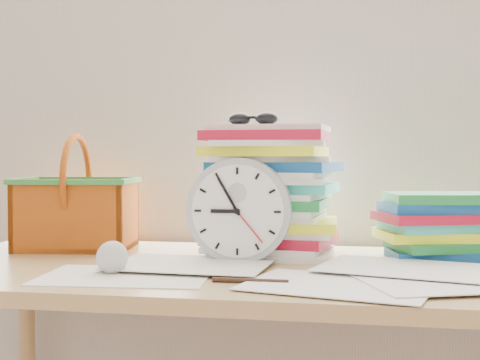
% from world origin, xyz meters
% --- Properties ---
extents(curtain, '(2.40, 0.01, 2.50)m').
position_xyz_m(curtain, '(0.00, 1.98, 1.30)').
color(curtain, beige).
rests_on(curtain, room_shell).
extents(desk, '(1.40, 0.70, 0.75)m').
position_xyz_m(desk, '(0.00, 1.60, 0.68)').
color(desk, '#AC8850').
rests_on(desk, ground).
extents(paper_stack, '(0.33, 0.28, 0.31)m').
position_xyz_m(paper_stack, '(0.06, 1.77, 0.90)').
color(paper_stack, white).
rests_on(paper_stack, desk).
extents(clock, '(0.23, 0.05, 0.23)m').
position_xyz_m(clock, '(0.00, 1.64, 0.87)').
color(clock, '#A8AEB4').
rests_on(clock, desk).
extents(sunglasses, '(0.16, 0.14, 0.03)m').
position_xyz_m(sunglasses, '(0.01, 1.75, 1.07)').
color(sunglasses, black).
rests_on(sunglasses, paper_stack).
extents(book_stack, '(0.30, 0.25, 0.15)m').
position_xyz_m(book_stack, '(0.44, 1.76, 0.83)').
color(book_stack, white).
rests_on(book_stack, desk).
extents(basket, '(0.31, 0.26, 0.29)m').
position_xyz_m(basket, '(-0.45, 1.78, 0.89)').
color(basket, '#C35A13').
rests_on(basket, desk).
extents(crumpled_ball, '(0.07, 0.07, 0.07)m').
position_xyz_m(crumpled_ball, '(-0.22, 1.45, 0.78)').
color(crumpled_ball, silver).
rests_on(crumpled_ball, desk).
extents(pen, '(0.14, 0.01, 0.01)m').
position_xyz_m(pen, '(0.07, 1.40, 0.75)').
color(pen, black).
rests_on(pen, desk).
extents(scattered_papers, '(1.26, 0.42, 0.02)m').
position_xyz_m(scattered_papers, '(0.00, 1.60, 0.76)').
color(scattered_papers, white).
rests_on(scattered_papers, desk).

